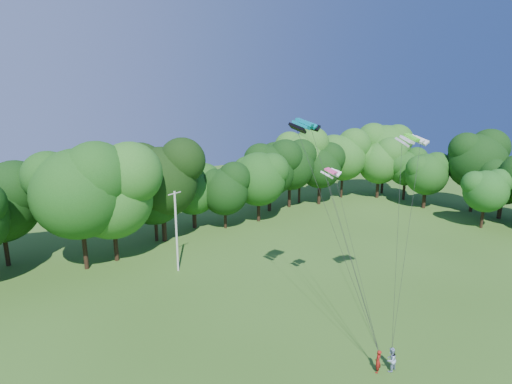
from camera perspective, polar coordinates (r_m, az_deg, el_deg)
utility_pole at (r=40.08m, az=-11.31°, el=-5.45°), size 1.57×0.62×8.19m
kite_flyer_left at (r=28.30m, az=17.02°, el=-22.13°), size 0.66×0.58×1.53m
kite_flyer_right at (r=28.62m, az=18.73°, el=-21.72°), size 0.83×0.67×1.62m
kite_teal at (r=28.21m, az=6.96°, el=9.86°), size 3.06×2.18×0.57m
kite_green at (r=29.77m, az=21.39°, el=7.29°), size 2.48×1.33×0.50m
kite_pink at (r=29.85m, az=10.67°, el=2.98°), size 1.91×1.23×0.39m
tree_back_center at (r=47.89m, az=-13.40°, el=2.65°), size 9.22×9.22×13.41m
tree_back_east at (r=65.02m, az=6.34°, el=5.43°), size 8.95×8.95×13.01m
tree_flank_east at (r=60.17m, az=30.04°, el=0.54°), size 6.06×6.06×8.81m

